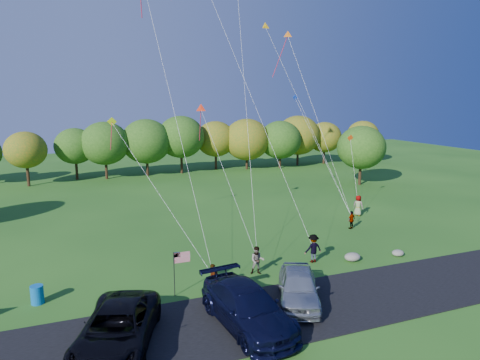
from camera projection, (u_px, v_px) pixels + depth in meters
The scene contains 15 objects.
ground at pixel (252, 282), 25.55m from camera, with size 140.00×140.00×0.00m, color #215317.
asphalt_lane at pixel (282, 312), 21.88m from camera, with size 44.00×6.00×0.06m, color black.
treeline at pixel (138, 144), 57.52m from camera, with size 77.50×27.97×7.97m.
minivan_dark at pixel (117, 329), 18.50m from camera, with size 2.99×6.48×1.80m, color black.
minivan_navy at pixel (247, 307), 20.32m from camera, with size 2.67×6.56×1.90m, color black.
minivan_silver at pixel (299, 287), 22.71m from camera, with size 2.08×5.17×1.76m, color #A6ABB1.
flyer_a at pixel (214, 279), 23.88m from camera, with size 0.62×0.41×1.71m, color #4C4C59.
flyer_b at pixel (257, 260), 26.50m from camera, with size 0.86×0.67×1.78m, color #4C4C59.
flyer_c at pixel (313, 248), 28.43m from camera, with size 1.24×0.71×1.92m, color #4C4C59.
flyer_d at pixel (352, 220), 35.78m from camera, with size 0.90×0.37×1.53m, color #4C4C59.
flyer_e at pixel (358, 205), 39.79m from camera, with size 0.94×0.61×1.92m, color #4C4C59.
trash_barrel at pixel (37, 295), 22.74m from camera, with size 0.67×0.67×1.00m, color #0B5BA9.
flag_assembly at pixel (179, 263), 23.46m from camera, with size 0.94×0.61×2.54m.
boulder_near at pixel (352, 257), 28.74m from camera, with size 1.13×0.88×0.56m, color gray.
boulder_far at pixel (398, 253), 29.65m from camera, with size 0.85×0.71×0.44m, color gray.
Camera 1 is at (-9.28, -22.09, 10.78)m, focal length 32.00 mm.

